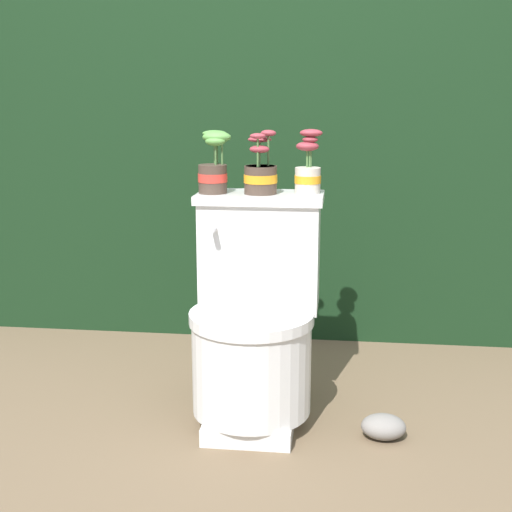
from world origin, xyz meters
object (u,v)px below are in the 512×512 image
object	(u,v)px
potted_plant_middle	(308,170)
potted_plant_left	(214,166)
potted_plant_midleft	(261,174)
garden_stone	(383,427)
toilet	(255,321)

from	to	relation	value
potted_plant_middle	potted_plant_left	bearing A→B (deg)	-174.47
potted_plant_midleft	potted_plant_middle	distance (m)	0.16
potted_plant_left	garden_stone	size ratio (longest dim) A/B	1.47
potted_plant_left	potted_plant_middle	xyz separation A→B (m)	(0.32, 0.03, -0.01)
toilet	garden_stone	bearing A→B (deg)	-16.82
toilet	garden_stone	world-z (taller)	toilet
garden_stone	potted_plant_middle	bearing A→B (deg)	132.08
potted_plant_midleft	garden_stone	distance (m)	0.94
toilet	potted_plant_midleft	xyz separation A→B (m)	(0.00, 0.14, 0.49)
toilet	potted_plant_middle	xyz separation A→B (m)	(0.16, 0.17, 0.50)
toilet	potted_plant_left	world-z (taller)	potted_plant_left
potted_plant_middle	garden_stone	distance (m)	0.89
potted_plant_midleft	potted_plant_middle	world-z (taller)	potted_plant_middle
toilet	garden_stone	size ratio (longest dim) A/B	5.19
potted_plant_middle	potted_plant_midleft	bearing A→B (deg)	-168.98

